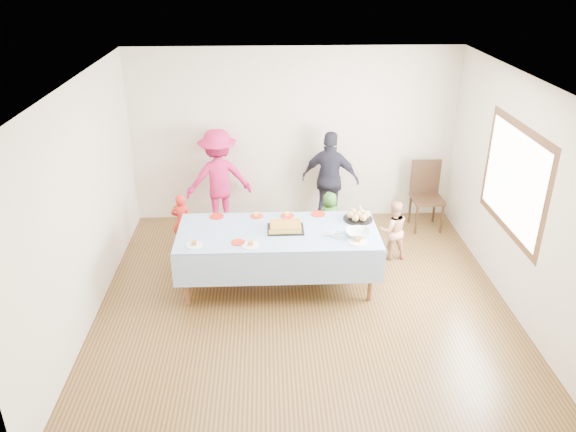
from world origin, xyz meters
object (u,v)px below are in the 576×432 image
adult_left (219,179)px  dining_chair (426,191)px  birthday_cake (286,227)px  party_table (278,235)px

adult_left → dining_chair: bearing=166.6°
dining_chair → birthday_cake: bearing=-145.3°
party_table → adult_left: size_ratio=1.60×
birthday_cake → adult_left: size_ratio=0.29×
birthday_cake → dining_chair: size_ratio=0.43×
birthday_cake → dining_chair: 2.76m
dining_chair → adult_left: adult_left is taller
dining_chair → party_table: bearing=-146.0°
dining_chair → adult_left: (-3.19, 0.15, 0.20)m
party_table → dining_chair: (2.33, 1.64, -0.14)m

